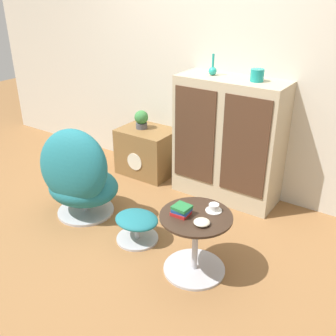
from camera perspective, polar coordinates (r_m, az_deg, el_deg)
The scene contains 13 objects.
ground_plane at distance 3.44m, azimuth -6.65°, elevation -10.50°, with size 12.00×12.00×0.00m, color olive.
wall_back at distance 4.05m, azimuth 6.32°, elevation 15.27°, with size 6.40×0.06×2.60m.
sideboard at distance 3.88m, azimuth 8.73°, elevation 3.99°, with size 1.04×0.43×1.21m.
tv_console at distance 4.47m, azimuth -3.01°, elevation 2.44°, with size 0.61×0.47×0.52m.
egg_chair at distance 3.66m, azimuth -12.85°, elevation -1.37°, with size 0.79×0.75×0.90m.
ottoman at distance 3.36m, azimuth -4.55°, elevation -8.01°, with size 0.38×0.36×0.24m.
coffee_table at distance 2.98m, azimuth 3.95°, elevation -10.66°, with size 0.53×0.53×0.50m.
vase_leftmost at distance 3.78m, azimuth 6.50°, elevation 13.98°, with size 0.08×0.08×0.20m.
vase_inner_left at distance 3.60m, azimuth 12.81°, elevation 12.99°, with size 0.12×0.12×0.11m.
potted_plant at distance 4.38m, azimuth -3.88°, elevation 7.10°, with size 0.15×0.15×0.20m.
teacup at distance 2.90m, azimuth 6.66°, elevation -5.81°, with size 0.12×0.12×0.06m.
book_stack at distance 2.83m, azimuth 1.97°, elevation -6.14°, with size 0.13×0.13×0.07m.
bowl at distance 2.74m, azimuth 4.93°, elevation -7.84°, with size 0.12×0.12×0.04m.
Camera 1 is at (1.88, -2.06, 2.03)m, focal length 42.00 mm.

